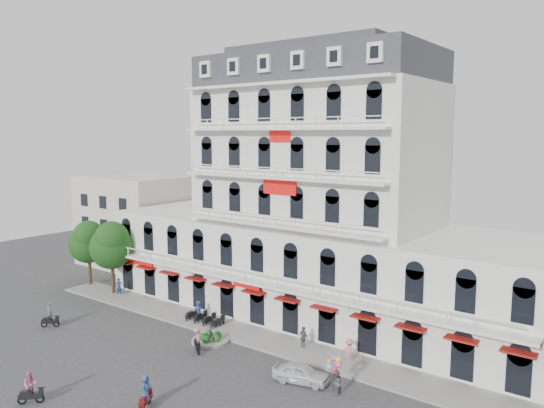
{
  "coord_description": "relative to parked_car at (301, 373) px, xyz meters",
  "views": [
    {
      "loc": [
        27.14,
        -25.36,
        17.55
      ],
      "look_at": [
        0.58,
        10.0,
        11.72
      ],
      "focal_mm": 35.0,
      "sensor_mm": 36.0,
      "label": 1
    }
  ],
  "objects": [
    {
      "name": "parked_car",
      "position": [
        0.0,
        0.0,
        0.0
      ],
      "size": [
        4.36,
        2.59,
        1.39
      ],
      "primitive_type": "imported",
      "rotation": [
        0.0,
        0.0,
        1.82
      ],
      "color": "silver",
      "rests_on": "ground"
    },
    {
      "name": "tree_west_inner",
      "position": [
        -28.26,
        5.02,
        4.99
      ],
      "size": [
        4.76,
        4.76,
        8.25
      ],
      "color": "#382314",
      "rests_on": "ground"
    },
    {
      "name": "pedestrian_left",
      "position": [
        -15.18,
        5.04,
        0.18
      ],
      "size": [
        0.88,
        0.6,
        1.76
      ],
      "primitive_type": "imported",
      "rotation": [
        0.0,
        0.0,
        0.05
      ],
      "color": "navy",
      "rests_on": "ground"
    },
    {
      "name": "pedestrian_far",
      "position": [
        -27.32,
        5.04,
        0.28
      ],
      "size": [
        0.82,
        0.84,
        1.95
      ],
      "primitive_type": "imported",
      "rotation": [
        0.0,
        0.0,
        0.82
      ],
      "color": "navy",
      "rests_on": "ground"
    },
    {
      "name": "pedestrian_mid",
      "position": [
        -3.12,
        5.04,
        0.26
      ],
      "size": [
        1.2,
        0.72,
        1.91
      ],
      "primitive_type": "imported",
      "rotation": [
        0.0,
        0.0,
        2.9
      ],
      "color": "#4F5056",
      "rests_on": "ground"
    },
    {
      "name": "pedestrian_right",
      "position": [
        1.14,
        5.04,
        0.25
      ],
      "size": [
        1.38,
        1.07,
        1.88
      ],
      "primitive_type": "imported",
      "rotation": [
        0.0,
        0.0,
        3.49
      ],
      "color": "#D26F86",
      "rests_on": "ground"
    },
    {
      "name": "sidewalk",
      "position": [
        -7.32,
        4.54,
        -0.61
      ],
      "size": [
        53.0,
        4.0,
        0.16
      ],
      "primitive_type": "cube",
      "color": "gray",
      "rests_on": "ground"
    },
    {
      "name": "rider_center",
      "position": [
        -9.68,
        -0.64,
        0.38
      ],
      "size": [
        1.43,
        1.18,
        2.05
      ],
      "rotation": [
        0.0,
        0.0,
        5.64
      ],
      "color": "black",
      "rests_on": "ground"
    },
    {
      "name": "main_building",
      "position": [
        -7.32,
        13.53,
        9.27
      ],
      "size": [
        45.0,
        15.0,
        25.8
      ],
      "color": "silver",
      "rests_on": "ground"
    },
    {
      "name": "rider_east",
      "position": [
        -6.01,
        -8.99,
        0.45
      ],
      "size": [
        1.0,
        1.56,
        2.27
      ],
      "rotation": [
        0.0,
        0.0,
        2.05
      ],
      "color": "maroon",
      "rests_on": "ground"
    },
    {
      "name": "tree_west_outer",
      "position": [
        -33.26,
        5.52,
        4.65
      ],
      "size": [
        4.5,
        4.48,
        7.76
      ],
      "color": "#382314",
      "rests_on": "ground"
    },
    {
      "name": "ground",
      "position": [
        -7.32,
        -4.46,
        -0.69
      ],
      "size": [
        120.0,
        120.0,
        0.0
      ],
      "primitive_type": "plane",
      "color": "#38383A",
      "rests_on": "ground"
    },
    {
      "name": "rider_west",
      "position": [
        -24.46,
        -4.74,
        0.38
      ],
      "size": [
        1.36,
        1.25,
        2.32
      ],
      "rotation": [
        0.0,
        0.0,
        0.71
      ],
      "color": "black",
      "rests_on": "ground"
    },
    {
      "name": "traffic_island",
      "position": [
        -10.32,
        1.54,
        -0.44
      ],
      "size": [
        3.2,
        3.2,
        1.6
      ],
      "color": "gray",
      "rests_on": "ground"
    },
    {
      "name": "flank_building_west",
      "position": [
        -37.32,
        15.54,
        5.31
      ],
      "size": [
        14.0,
        10.0,
        12.0
      ],
      "primitive_type": "cube",
      "color": "beige",
      "rests_on": "ground"
    },
    {
      "name": "balloon_vendor",
      "position": [
        2.77,
        0.09,
        0.58
      ],
      "size": [
        1.29,
        1.23,
        2.45
      ],
      "color": "#57585E",
      "rests_on": "ground"
    },
    {
      "name": "rider_southwest",
      "position": [
        -12.5,
        -13.14,
        0.44
      ],
      "size": [
        1.27,
        1.34,
        2.21
      ],
      "rotation": [
        0.0,
        0.0,
        0.83
      ],
      "color": "black",
      "rests_on": "ground"
    },
    {
      "name": "parked_scooter_row",
      "position": [
        -13.67,
        4.34,
        -0.69
      ],
      "size": [
        4.4,
        1.8,
        1.1
      ],
      "primitive_type": null,
      "color": "black",
      "rests_on": "ground"
    }
  ]
}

